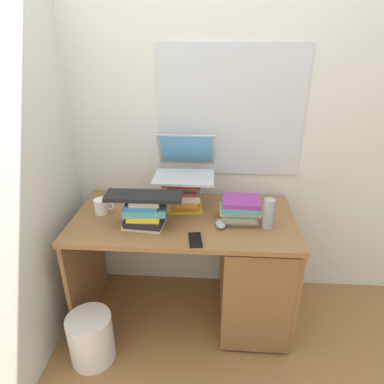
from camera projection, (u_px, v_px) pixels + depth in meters
name	position (u px, v px, depth m)	size (l,w,h in m)	color
ground_plane	(185.00, 311.00, 2.30)	(6.00, 6.00, 0.00)	olive
wall_back	(189.00, 110.00, 2.10)	(6.00, 0.06, 2.60)	silver
wall_left	(38.00, 122.00, 1.80)	(0.05, 6.00, 2.60)	silver
desk	(236.00, 267.00, 2.09)	(1.31, 0.67, 0.74)	olive
book_stack_tall	(184.00, 194.00, 2.04)	(0.25, 0.20, 0.20)	yellow
book_stack_keyboard_riser	(145.00, 213.00, 1.86)	(0.25, 0.19, 0.17)	beige
book_stack_side	(240.00, 209.00, 1.93)	(0.24, 0.20, 0.14)	gray
laptop	(185.00, 165.00, 2.04)	(0.36, 0.37, 0.23)	#B7BABF
keyboard	(144.00, 196.00, 1.82)	(0.42, 0.14, 0.02)	black
computer_mouse	(221.00, 224.00, 1.88)	(0.06, 0.10, 0.04)	#A5A8AD
mug	(102.00, 206.00, 2.01)	(0.12, 0.09, 0.09)	white
water_bottle	(268.00, 214.00, 1.84)	(0.06, 0.06, 0.18)	#999EA5
cell_phone	(195.00, 240.00, 1.75)	(0.07, 0.14, 0.01)	black
wastebasket	(91.00, 338.00, 1.91)	(0.25, 0.25, 0.30)	silver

